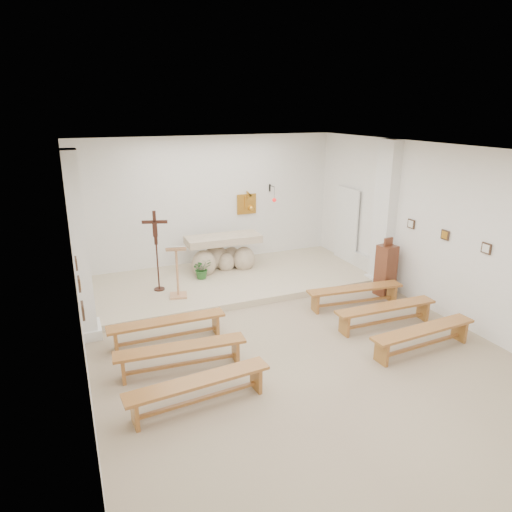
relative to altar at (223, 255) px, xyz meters
name	(u,v)px	position (x,y,z in m)	size (l,w,h in m)	color
ground	(294,349)	(-0.07, -4.18, -0.53)	(7.00, 10.00, 0.00)	tan
wall_left	(78,287)	(-3.56, -4.18, 1.22)	(0.02, 10.00, 3.50)	white
wall_right	(454,236)	(3.42, -4.18, 1.22)	(0.02, 10.00, 3.50)	white
wall_back	(209,203)	(-0.07, 0.81, 1.22)	(7.00, 0.02, 3.50)	white
ceiling	(300,152)	(-0.07, -4.18, 2.96)	(7.00, 10.00, 0.02)	silver
sanctuary_platform	(229,281)	(-0.07, -0.68, -0.45)	(6.98, 3.00, 0.15)	#C3AE96
pilaster_left	(80,248)	(-3.44, -2.18, 1.22)	(0.26, 0.55, 3.50)	white
pilaster_right	(385,215)	(3.30, -2.18, 1.22)	(0.26, 0.55, 3.50)	white
gold_wall_relief	(247,204)	(0.98, 0.78, 1.12)	(0.55, 0.04, 0.55)	gold
sanctuary_lamp	(274,198)	(1.68, 0.52, 1.28)	(0.11, 0.36, 0.44)	black
station_frame_left_front	(83,311)	(-3.54, -4.98, 1.19)	(0.03, 0.20, 0.20)	#3A2619
station_frame_left_mid	(79,284)	(-3.54, -3.98, 1.19)	(0.03, 0.20, 0.20)	#3A2619
station_frame_left_rear	(76,263)	(-3.54, -2.98, 1.19)	(0.03, 0.20, 0.20)	#3A2619
station_frame_right_front	(486,248)	(3.40, -4.98, 1.19)	(0.03, 0.20, 0.20)	#3A2619
station_frame_right_mid	(445,235)	(3.40, -3.98, 1.19)	(0.03, 0.20, 0.20)	#3A2619
station_frame_right_rear	(411,224)	(3.40, -2.98, 1.19)	(0.03, 0.20, 0.20)	#3A2619
radiator_left	(84,308)	(-3.50, -1.48, -0.26)	(0.10, 0.85, 0.52)	silver
radiator_right	(364,265)	(3.36, -1.48, -0.26)	(0.10, 0.85, 0.52)	silver
altar	(223,255)	(0.00, 0.00, 0.00)	(1.92, 0.87, 0.99)	beige
lectern	(177,271)	(-1.51, -1.35, 0.23)	(0.50, 0.45, 1.22)	tan
crucifix_stand	(156,245)	(-1.82, -0.78, 0.70)	(0.55, 0.24, 1.86)	#391B12
potted_plant	(202,268)	(-0.69, -0.45, -0.12)	(0.46, 0.40, 0.52)	#275D25
donation_pedestal	(386,270)	(3.03, -2.73, 0.08)	(0.42, 0.42, 1.38)	brown
bench_left_front	(167,325)	(-2.12, -3.05, -0.19)	(2.16, 0.37, 0.46)	#9F6E2E
bench_right_front	(355,292)	(1.99, -3.05, -0.19)	(2.18, 0.58, 0.46)	#9F6E2E
bench_left_second	(181,352)	(-2.12, -4.10, -0.19)	(2.17, 0.50, 0.46)	#9F6E2E
bench_right_second	(386,311)	(1.99, -4.10, -0.19)	(2.16, 0.41, 0.46)	#9F6E2E
bench_left_third	(199,386)	(-2.12, -5.14, -0.19)	(2.17, 0.51, 0.46)	#9F6E2E
bench_right_third	(423,334)	(1.99, -5.14, -0.19)	(2.17, 0.46, 0.46)	#9F6E2E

